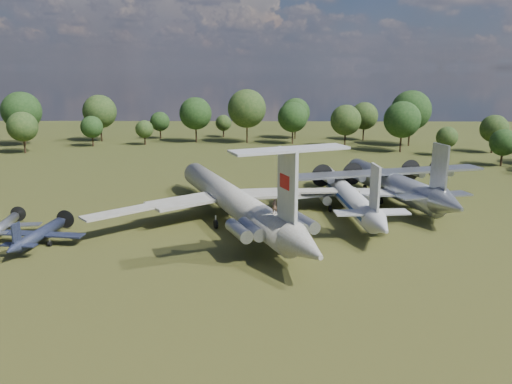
# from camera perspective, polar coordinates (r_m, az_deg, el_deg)

# --- Properties ---
(ground) EXTENTS (300.00, 300.00, 0.00)m
(ground) POSITION_cam_1_polar(r_m,az_deg,el_deg) (79.07, -6.45, -3.20)
(ground) COLOR #233612
(ground) RESTS_ON ground
(il62_airliner) EXTENTS (63.60, 70.56, 5.66)m
(il62_airliner) POSITION_cam_1_polar(r_m,az_deg,el_deg) (77.00, -2.81, -1.41)
(il62_airliner) COLOR silver
(il62_airliner) RESTS_ON ground
(tu104_jet) EXTENTS (37.78, 48.04, 4.52)m
(tu104_jet) POSITION_cam_1_polar(r_m,az_deg,el_deg) (84.96, 10.12, -0.54)
(tu104_jet) COLOR silver
(tu104_jet) RESTS_ON ground
(an12_transport) EXTENTS (46.00, 48.97, 5.35)m
(an12_transport) POSITION_cam_1_polar(r_m,az_deg,el_deg) (91.98, 15.20, 0.57)
(an12_transport) COLOR #9A9DA1
(an12_transport) RESTS_ON ground
(small_prop_west) EXTENTS (13.24, 16.98, 2.32)m
(small_prop_west) POSITION_cam_1_polar(r_m,az_deg,el_deg) (73.42, -23.45, -4.72)
(small_prop_west) COLOR black
(small_prop_west) RESTS_ON ground
(small_prop_northwest) EXTENTS (11.56, 14.64, 1.97)m
(small_prop_northwest) POSITION_cam_1_polar(r_m,az_deg,el_deg) (80.48, -26.82, -3.63)
(small_prop_northwest) COLOR #A6A9AE
(small_prop_northwest) RESTS_ON ground
(person_on_il62) EXTENTS (0.82, 0.68, 1.91)m
(person_on_il62) POSITION_cam_1_polar(r_m,az_deg,el_deg) (61.83, 2.12, -1.63)
(person_on_il62) COLOR brown
(person_on_il62) RESTS_ON il62_airliner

